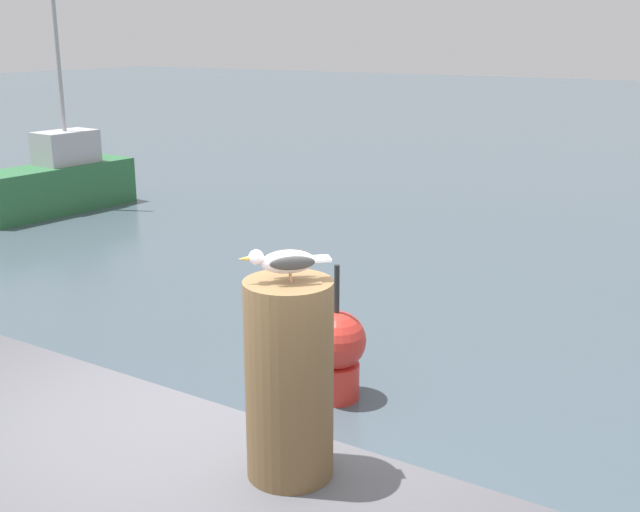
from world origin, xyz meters
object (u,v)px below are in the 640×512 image
object	(u,v)px
seagull	(286,261)
channel_buoy	(336,351)
mooring_post	(289,380)
boat_green	(43,185)

from	to	relation	value
seagull	channel_buoy	size ratio (longest dim) A/B	0.24
mooring_post	boat_green	size ratio (longest dim) A/B	0.18
boat_green	channel_buoy	size ratio (longest dim) A/B	3.72
seagull	channel_buoy	xyz separation A→B (m)	(-1.74, 3.28, -1.97)
seagull	channel_buoy	distance (m)	4.20
mooring_post	channel_buoy	xyz separation A→B (m)	(-1.74, 3.27, -1.42)
mooring_post	seagull	xyz separation A→B (m)	(-0.00, -0.00, 0.54)
mooring_post	boat_green	world-z (taller)	boat_green
seagull	boat_green	bearing A→B (deg)	146.45
mooring_post	boat_green	distance (m)	12.80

